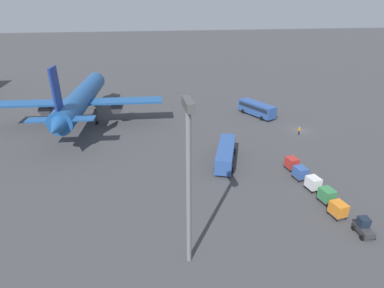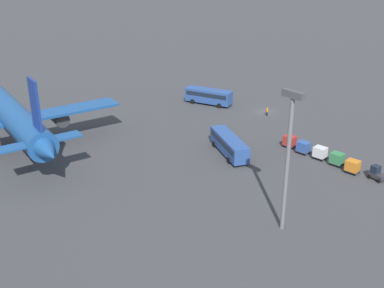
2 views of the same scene
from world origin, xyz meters
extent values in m
plane|color=#424244|center=(0.00, 0.00, 0.00)|extent=(600.00, 600.00, 0.00)
cylinder|color=#1E5193|center=(14.60, 46.48, 5.90)|extent=(34.40, 7.79, 4.54)
cone|color=#1E5193|center=(-3.74, 48.24, 5.90)|extent=(6.26, 4.63, 4.08)
cube|color=#1E5193|center=(11.93, 36.57, 5.33)|extent=(5.92, 16.05, 0.44)
cube|color=navy|center=(-0.68, 47.95, 11.80)|extent=(3.43, 0.69, 7.26)
cube|color=#1E5193|center=(-1.02, 47.98, 6.35)|extent=(3.51, 11.97, 0.28)
cylinder|color=#38383D|center=(13.18, 38.81, 3.86)|extent=(4.31, 2.88, 2.50)
cylinder|color=#38383D|center=(13.18, 49.58, 1.82)|extent=(0.50, 0.50, 3.63)
cylinder|color=black|center=(13.18, 49.58, 0.45)|extent=(0.94, 0.58, 0.90)
cylinder|color=#38383D|center=(12.62, 43.70, 1.82)|extent=(0.50, 0.50, 3.63)
cylinder|color=black|center=(12.62, 43.70, 0.45)|extent=(0.94, 0.58, 0.90)
cube|color=#2D5199|center=(11.11, 5.64, 1.85)|extent=(10.50, 6.59, 2.79)
cube|color=#192333|center=(11.11, 5.64, 2.33)|extent=(9.76, 6.30, 0.89)
cylinder|color=black|center=(13.45, 8.23, 0.50)|extent=(1.04, 0.67, 1.00)
cylinder|color=black|center=(14.59, 5.55, 0.50)|extent=(1.04, 0.67, 1.00)
cylinder|color=black|center=(7.62, 5.73, 0.50)|extent=(1.04, 0.67, 1.00)
cylinder|color=black|center=(8.77, 3.06, 0.50)|extent=(1.04, 0.67, 1.00)
cube|color=#2D5199|center=(-10.85, 20.28, 1.75)|extent=(11.34, 6.59, 2.60)
cube|color=#192333|center=(-10.85, 20.28, 2.21)|extent=(10.52, 6.29, 0.83)
cylinder|color=black|center=(-7.13, 20.29, 0.50)|extent=(1.04, 0.65, 1.00)
cylinder|color=black|center=(-8.15, 17.72, 0.50)|extent=(1.04, 0.65, 1.00)
cylinder|color=black|center=(-13.55, 22.85, 0.50)|extent=(1.04, 0.65, 1.00)
cylinder|color=black|center=(-14.57, 20.28, 0.50)|extent=(1.04, 0.65, 1.00)
cube|color=#333338|center=(-31.50, 9.65, 0.65)|extent=(2.52, 1.54, 0.70)
cube|color=#192333|center=(-31.08, 9.60, 1.55)|extent=(1.20, 1.28, 1.10)
cylinder|color=black|center=(-30.59, 10.25, 0.30)|extent=(0.62, 0.28, 0.60)
cylinder|color=black|center=(-30.73, 8.86, 0.30)|extent=(0.62, 0.28, 0.60)
cylinder|color=black|center=(-32.26, 10.43, 0.30)|extent=(0.62, 0.28, 0.60)
cylinder|color=#1E1E2D|center=(-2.07, 1.48, 0.42)|extent=(0.32, 0.32, 0.85)
cylinder|color=orange|center=(-2.07, 1.48, 1.18)|extent=(0.38, 0.38, 0.65)
sphere|color=tan|center=(-2.07, 1.48, 1.62)|extent=(0.24, 0.24, 0.24)
cube|color=#38383D|center=(-27.89, 10.61, 0.41)|extent=(2.18, 1.91, 0.10)
cube|color=orange|center=(-27.89, 10.61, 1.26)|extent=(2.08, 1.82, 1.60)
cylinder|color=black|center=(-27.22, 11.33, 0.18)|extent=(0.37, 0.16, 0.36)
cylinder|color=black|center=(-27.06, 10.06, 0.18)|extent=(0.37, 0.16, 0.36)
cylinder|color=black|center=(-28.73, 11.15, 0.18)|extent=(0.37, 0.16, 0.36)
cylinder|color=black|center=(-28.57, 9.88, 0.18)|extent=(0.37, 0.16, 0.36)
cube|color=#38383D|center=(-24.76, 10.16, 0.41)|extent=(2.18, 1.91, 0.10)
cube|color=#38844C|center=(-24.76, 10.16, 1.26)|extent=(2.08, 1.82, 1.60)
cylinder|color=black|center=(-24.08, 10.88, 0.18)|extent=(0.37, 0.16, 0.36)
cylinder|color=black|center=(-23.93, 9.61, 0.18)|extent=(0.37, 0.16, 0.36)
cylinder|color=black|center=(-25.59, 10.70, 0.18)|extent=(0.37, 0.16, 0.36)
cylinder|color=black|center=(-25.44, 9.43, 0.18)|extent=(0.37, 0.16, 0.36)
cube|color=#38383D|center=(-21.63, 10.29, 0.41)|extent=(2.18, 1.91, 0.10)
cube|color=silver|center=(-21.63, 10.29, 1.26)|extent=(2.08, 1.82, 1.60)
cylinder|color=black|center=(-20.95, 11.01, 0.18)|extent=(0.37, 0.16, 0.36)
cylinder|color=black|center=(-20.80, 9.74, 0.18)|extent=(0.37, 0.16, 0.36)
cylinder|color=black|center=(-22.46, 10.83, 0.18)|extent=(0.37, 0.16, 0.36)
cylinder|color=black|center=(-22.31, 9.56, 0.18)|extent=(0.37, 0.16, 0.36)
cube|color=#38383D|center=(-18.50, 10.59, 0.41)|extent=(2.18, 1.91, 0.10)
cube|color=#33569E|center=(-18.50, 10.59, 1.26)|extent=(2.08, 1.82, 1.60)
cylinder|color=black|center=(-17.82, 11.32, 0.18)|extent=(0.37, 0.16, 0.36)
cylinder|color=black|center=(-17.67, 10.04, 0.18)|extent=(0.37, 0.16, 0.36)
cylinder|color=black|center=(-19.33, 11.13, 0.18)|extent=(0.37, 0.16, 0.36)
cylinder|color=black|center=(-19.17, 9.86, 0.18)|extent=(0.37, 0.16, 0.36)
cube|color=#38383D|center=(-15.36, 10.34, 0.41)|extent=(2.18, 1.91, 0.10)
cube|color=#B72D28|center=(-15.36, 10.34, 1.26)|extent=(2.08, 1.82, 1.60)
cylinder|color=black|center=(-14.69, 11.07, 0.18)|extent=(0.37, 0.16, 0.36)
cylinder|color=black|center=(-14.53, 9.80, 0.18)|extent=(0.37, 0.16, 0.36)
cylinder|color=black|center=(-16.20, 10.88, 0.18)|extent=(0.37, 0.16, 0.36)
cylinder|color=black|center=(-16.04, 9.61, 0.18)|extent=(0.37, 0.16, 0.36)
cylinder|color=slate|center=(-31.27, 30.55, 8.41)|extent=(0.50, 0.50, 16.82)
cube|color=#4C4C4C|center=(-31.27, 30.55, 17.22)|extent=(2.80, 0.70, 0.80)
camera|label=1|loc=(-54.70, 34.89, 24.56)|focal=28.00mm
camera|label=2|loc=(-63.37, 71.09, 32.87)|focal=45.00mm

